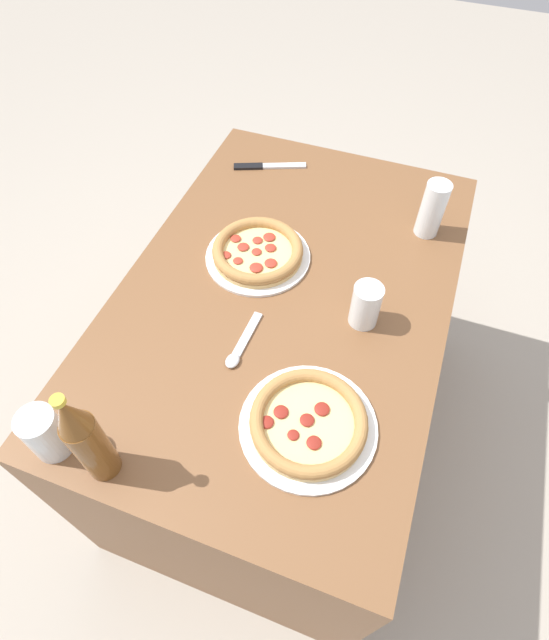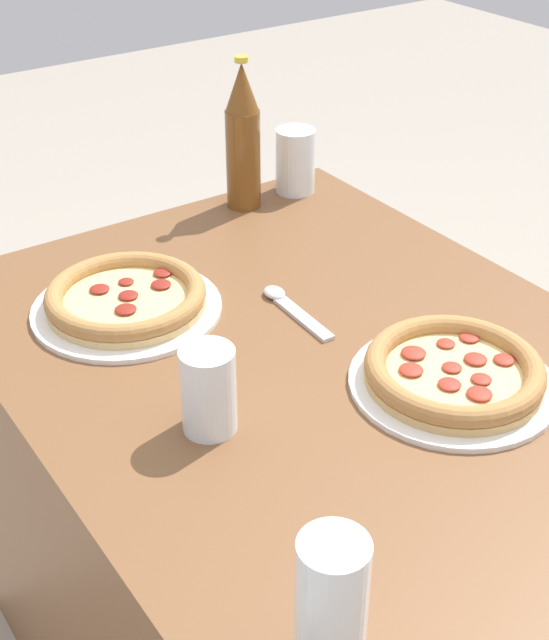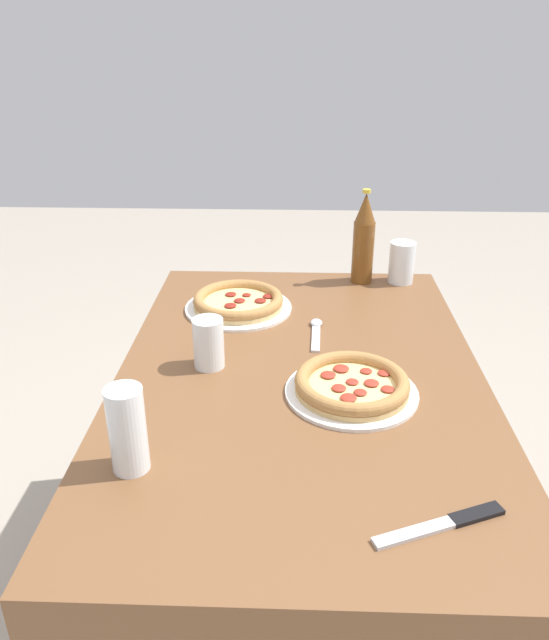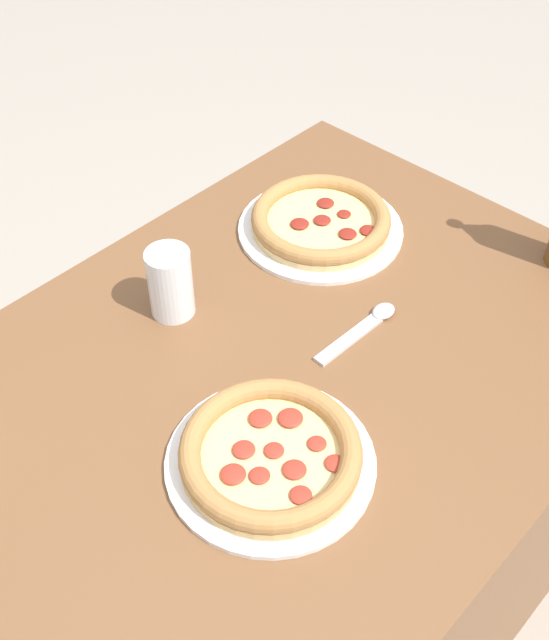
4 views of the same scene
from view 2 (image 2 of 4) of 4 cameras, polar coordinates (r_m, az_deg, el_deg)
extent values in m
cube|color=brown|center=(1.43, 4.21, -16.12)|extent=(1.21, 0.79, 0.75)
cylinder|color=white|center=(1.19, 11.31, -3.99)|extent=(0.27, 0.27, 0.01)
cylinder|color=tan|center=(1.18, 11.36, -3.60)|extent=(0.23, 0.23, 0.01)
cylinder|color=#EACC7F|center=(1.18, 11.40, -3.30)|extent=(0.20, 0.20, 0.00)
torus|color=#AD7A42|center=(1.17, 11.44, -3.02)|extent=(0.23, 0.23, 0.03)
ellipsoid|color=#A83323|center=(1.14, 12.98, -4.61)|extent=(0.03, 0.03, 0.01)
ellipsoid|color=#A83323|center=(1.18, 11.29, -2.99)|extent=(0.03, 0.03, 0.01)
ellipsoid|color=#A83323|center=(1.16, 8.74, -3.17)|extent=(0.03, 0.03, 0.01)
ellipsoid|color=#A83323|center=(1.15, 11.14, -4.05)|extent=(0.03, 0.03, 0.01)
ellipsoid|color=#A83323|center=(1.20, 12.75, -2.44)|extent=(0.03, 0.03, 0.01)
ellipsoid|color=#A83323|center=(1.22, 10.91, -1.48)|extent=(0.03, 0.03, 0.01)
ellipsoid|color=#A83323|center=(1.24, 12.36, -1.09)|extent=(0.03, 0.03, 0.01)
ellipsoid|color=#A83323|center=(1.17, 13.09, -3.69)|extent=(0.03, 0.03, 0.01)
ellipsoid|color=#A83323|center=(1.20, 8.89, -2.08)|extent=(0.03, 0.03, 0.01)
ellipsoid|color=#A83323|center=(1.21, 14.48, -2.47)|extent=(0.03, 0.03, 0.01)
cylinder|color=white|center=(1.34, -9.42, 0.73)|extent=(0.28, 0.28, 0.01)
cylinder|color=#DBB775|center=(1.33, -9.46, 1.10)|extent=(0.23, 0.23, 0.01)
cylinder|color=#EACC7F|center=(1.33, -9.49, 1.37)|extent=(0.21, 0.21, 0.00)
torus|color=#AD7A42|center=(1.32, -9.52, 1.63)|extent=(0.24, 0.24, 0.03)
ellipsoid|color=maroon|center=(1.38, -7.18, 3.03)|extent=(0.03, 0.03, 0.01)
ellipsoid|color=maroon|center=(1.29, -9.51, 0.69)|extent=(0.03, 0.03, 0.01)
ellipsoid|color=maroon|center=(1.36, -9.48, 2.44)|extent=(0.02, 0.02, 0.01)
ellipsoid|color=maroon|center=(1.33, -9.34, 1.57)|extent=(0.03, 0.03, 0.01)
ellipsoid|color=maroon|center=(1.35, -7.28, 2.28)|extent=(0.03, 0.03, 0.01)
ellipsoid|color=maroon|center=(1.35, -11.14, 1.96)|extent=(0.03, 0.03, 0.01)
cylinder|color=white|center=(1.68, 1.34, 10.15)|extent=(0.07, 0.07, 0.12)
cylinder|color=beige|center=(1.69, 1.34, 9.67)|extent=(0.06, 0.06, 0.08)
cylinder|color=white|center=(0.80, 3.64, -17.99)|extent=(0.06, 0.06, 0.16)
cylinder|color=black|center=(0.83, 3.56, -19.37)|extent=(0.05, 0.05, 0.09)
cylinder|color=white|center=(1.07, -4.25, -4.49)|extent=(0.07, 0.07, 0.11)
cylinder|color=silver|center=(1.07, -4.23, -4.89)|extent=(0.06, 0.06, 0.09)
cylinder|color=brown|center=(1.61, -2.01, 10.24)|extent=(0.06, 0.06, 0.18)
cone|color=brown|center=(1.57, -2.11, 14.69)|extent=(0.06, 0.06, 0.08)
cylinder|color=gold|center=(1.55, -2.14, 16.34)|extent=(0.02, 0.02, 0.01)
cube|color=silver|center=(1.30, 1.84, 0.12)|extent=(0.13, 0.03, 0.01)
ellipsoid|color=silver|center=(1.35, 0.00, 1.77)|extent=(0.04, 0.03, 0.01)
camera|label=1|loc=(1.55, -26.31, 39.01)|focal=28.00mm
camera|label=3|loc=(0.75, 91.46, -1.89)|focal=35.00mm
camera|label=4|loc=(1.16, 53.87, 29.29)|focal=45.00mm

